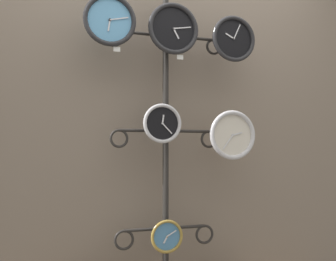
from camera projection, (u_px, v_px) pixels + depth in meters
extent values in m
cube|color=gray|center=(159.00, 101.00, 2.63)|extent=(4.40, 0.04, 2.80)
cylinder|color=#282623|center=(166.00, 157.00, 2.46)|extent=(0.04, 0.04, 2.02)
cylinder|color=#282623|center=(140.00, 33.00, 2.44)|extent=(0.33, 0.02, 0.02)
torus|color=#282623|center=(114.00, 38.00, 2.39)|extent=(0.11, 0.02, 0.11)
cylinder|color=#282623|center=(190.00, 38.00, 2.54)|extent=(0.33, 0.02, 0.02)
torus|color=#282623|center=(213.00, 47.00, 2.59)|extent=(0.11, 0.02, 0.11)
cylinder|color=#282623|center=(143.00, 131.00, 2.42)|extent=(0.29, 0.02, 0.02)
torus|color=#282623|center=(119.00, 138.00, 2.37)|extent=(0.12, 0.02, 0.12)
cylinder|color=#282623|center=(188.00, 131.00, 2.51)|extent=(0.29, 0.02, 0.02)
torus|color=#282623|center=(209.00, 139.00, 2.55)|extent=(0.12, 0.02, 0.12)
cylinder|color=#282623|center=(145.00, 230.00, 2.40)|extent=(0.26, 0.02, 0.02)
torus|color=#282623|center=(124.00, 240.00, 2.35)|extent=(0.12, 0.02, 0.12)
cylinder|color=#282623|center=(185.00, 227.00, 2.47)|extent=(0.26, 0.02, 0.02)
torus|color=#282623|center=(205.00, 234.00, 2.51)|extent=(0.12, 0.02, 0.12)
cylinder|color=#60A8DB|center=(109.00, 21.00, 2.30)|extent=(0.28, 0.02, 0.28)
torus|color=#262628|center=(110.00, 20.00, 2.28)|extent=(0.31, 0.03, 0.31)
cylinder|color=#262628|center=(110.00, 20.00, 2.29)|extent=(0.02, 0.01, 0.02)
cube|color=silver|center=(109.00, 25.00, 2.28)|extent=(0.02, 0.00, 0.07)
cube|color=silver|center=(119.00, 19.00, 2.30)|extent=(0.11, 0.00, 0.03)
cylinder|color=black|center=(173.00, 29.00, 2.42)|extent=(0.29, 0.02, 0.29)
torus|color=#262628|center=(174.00, 28.00, 2.40)|extent=(0.32, 0.03, 0.32)
cylinder|color=#262628|center=(174.00, 29.00, 2.40)|extent=(0.02, 0.01, 0.02)
cube|color=silver|center=(176.00, 34.00, 2.40)|extent=(0.04, 0.00, 0.07)
cube|color=silver|center=(182.00, 28.00, 2.42)|extent=(0.11, 0.00, 0.03)
cylinder|color=black|center=(233.00, 39.00, 2.52)|extent=(0.27, 0.02, 0.27)
torus|color=#262628|center=(234.00, 39.00, 2.51)|extent=(0.30, 0.03, 0.30)
cylinder|color=#262628|center=(234.00, 39.00, 2.51)|extent=(0.02, 0.01, 0.02)
cube|color=silver|center=(230.00, 36.00, 2.50)|extent=(0.06, 0.00, 0.04)
cube|color=silver|center=(237.00, 32.00, 2.51)|extent=(0.05, 0.00, 0.10)
cylinder|color=black|center=(162.00, 124.00, 2.38)|extent=(0.22, 0.02, 0.22)
torus|color=silver|center=(162.00, 123.00, 2.36)|extent=(0.24, 0.02, 0.24)
cylinder|color=silver|center=(162.00, 123.00, 2.36)|extent=(0.01, 0.01, 0.01)
cube|color=silver|center=(163.00, 119.00, 2.37)|extent=(0.02, 0.00, 0.05)
cube|color=silver|center=(167.00, 129.00, 2.37)|extent=(0.06, 0.00, 0.07)
cylinder|color=silver|center=(232.00, 135.00, 2.49)|extent=(0.28, 0.02, 0.28)
torus|color=silver|center=(233.00, 135.00, 2.47)|extent=(0.31, 0.03, 0.31)
cylinder|color=silver|center=(233.00, 135.00, 2.47)|extent=(0.02, 0.01, 0.02)
cube|color=silver|center=(238.00, 134.00, 2.48)|extent=(0.07, 0.00, 0.03)
cube|color=silver|center=(228.00, 142.00, 2.46)|extent=(0.07, 0.00, 0.09)
cylinder|color=#4C84B2|center=(166.00, 236.00, 2.33)|extent=(0.18, 0.02, 0.18)
torus|color=#A58438|center=(167.00, 237.00, 2.32)|extent=(0.20, 0.02, 0.20)
cylinder|color=#A58438|center=(167.00, 237.00, 2.32)|extent=(0.01, 0.01, 0.01)
cube|color=silver|center=(165.00, 240.00, 2.31)|extent=(0.03, 0.00, 0.04)
cube|color=silver|center=(172.00, 234.00, 2.33)|extent=(0.07, 0.00, 0.04)
cube|color=white|center=(117.00, 49.00, 2.30)|extent=(0.04, 0.00, 0.03)
cube|color=white|center=(180.00, 57.00, 2.41)|extent=(0.04, 0.00, 0.03)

